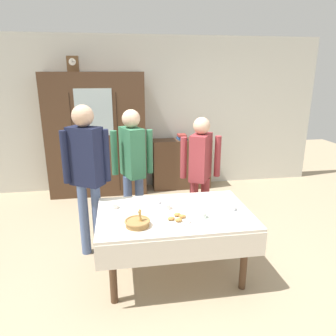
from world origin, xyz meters
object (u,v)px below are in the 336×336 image
Objects in this scene: tea_cup_far_left at (156,202)px; tea_cup_mid_right at (114,206)px; mantel_clock at (73,64)px; person_behind_table_right at (87,166)px; pastry_plate at (177,219)px; dining_table at (175,223)px; person_near_right_end at (132,161)px; wall_cabinet at (96,135)px; bread_basket at (137,222)px; spoon_mid_left at (222,197)px; tea_cup_far_right at (167,207)px; bookshelf_low at (181,164)px; spoon_front_edge at (122,215)px; book_stack at (182,137)px; tea_cup_mid_left at (203,216)px; tea_cup_near_right at (232,208)px; spoon_near_left at (200,208)px; person_by_cabinet at (200,166)px.

tea_cup_far_left is 0.45m from tea_cup_mid_right.
person_behind_table_right is at bearing -81.46° from mantel_clock.
pastry_plate is (0.60, -0.36, -0.01)m from tea_cup_mid_right.
dining_table is 0.93× the size of person_near_right_end.
wall_cabinet is at bearing 107.80° from tea_cup_far_left.
mantel_clock is at bearing 98.54° from person_behind_table_right.
bread_basket is 2.02× the size of spoon_mid_left.
tea_cup_far_right is 0.27m from pastry_plate.
dining_table is at bearing -102.90° from bookshelf_low.
spoon_front_edge is 0.76m from person_behind_table_right.
book_stack reaches higher than spoon_mid_left.
tea_cup_mid_left reaches higher than pastry_plate.
person_near_right_end is (-0.96, 1.01, 0.26)m from tea_cup_near_right.
spoon_mid_left is at bearing -33.08° from person_near_right_end.
tea_cup_far_left is at bearing 63.49° from bread_basket.
wall_cabinet is 1.62m from bookshelf_low.
tea_cup_mid_right reaches higher than spoon_mid_left.
dining_table is 0.19m from pastry_plate.
tea_cup_mid_left is at bearing -30.71° from dining_table.
spoon_mid_left is at bearing 18.51° from tea_cup_far_right.
bread_basket is at bearing -156.29° from spoon_near_left.
tea_cup_mid_left and tea_cup_mid_right have the same top height.
tea_cup_far_right reaches higher than spoon_front_edge.
tea_cup_mid_right is at bearing -107.33° from person_near_right_end.
person_behind_table_right reaches higher than tea_cup_mid_right.
spoon_mid_left is 1.21m from person_near_right_end.
spoon_mid_left is at bearing 53.38° from tea_cup_mid_left.
tea_cup_near_right is 0.37m from spoon_mid_left.
tea_cup_far_right is (1.13, -2.48, -1.46)m from mantel_clock.
book_stack reaches higher than pastry_plate.
book_stack is at bearing 72.29° from tea_cup_far_left.
spoon_front_edge is (-1.13, -2.60, -0.24)m from book_stack.
person_near_right_end is at bearing 118.85° from tea_cup_mid_left.
wall_cabinet is 17.59× the size of spoon_front_edge.
person_near_right_end reaches higher than pastry_plate.
book_stack is 1.77× the size of spoon_mid_left.
bread_basket is at bearing -151.93° from dining_table.
mantel_clock is at bearing 128.72° from spoon_mid_left.
mantel_clock is at bearing -179.87° from wall_cabinet.
wall_cabinet reaches higher than spoon_front_edge.
tea_cup_far_right is 0.08× the size of person_near_right_end.
book_stack is 3.02m from bread_basket.
person_near_right_end is at bearing 133.67° from tea_cup_near_right.
tea_cup_far_right is 0.46× the size of pastry_plate.
book_stack is at bearing 0.00° from bookshelf_low.
tea_cup_near_right reaches higher than spoon_front_edge.
book_stack is at bearing 63.51° from tea_cup_mid_right.
mantel_clock is 2.17m from person_near_right_end.
person_near_right_end is at bearing -120.27° from book_stack.
person_by_cabinet is (0.48, 0.85, 0.33)m from dining_table.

